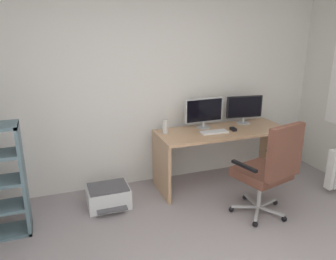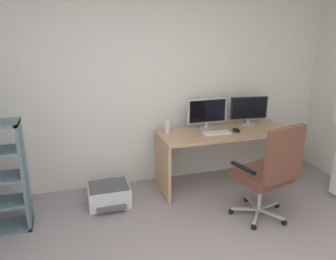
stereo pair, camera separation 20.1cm
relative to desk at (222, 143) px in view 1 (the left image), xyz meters
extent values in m
cube|color=silver|center=(-0.94, 0.46, 0.83)|extent=(5.02, 0.10, 2.78)
cube|color=tan|center=(0.00, 0.00, 0.17)|extent=(1.69, 0.64, 0.04)
cube|color=tan|center=(-0.83, 0.00, -0.21)|extent=(0.04, 0.61, 0.71)
cube|color=tan|center=(0.83, 0.00, -0.21)|extent=(0.04, 0.61, 0.71)
cylinder|color=#B2B5B7|center=(-0.18, 0.18, 0.19)|extent=(0.18, 0.18, 0.01)
cylinder|color=#B2B5B7|center=(-0.18, 0.18, 0.24)|extent=(0.03, 0.03, 0.08)
cube|color=#B7BABC|center=(-0.18, 0.18, 0.42)|extent=(0.53, 0.05, 0.31)
cube|color=black|center=(-0.18, 0.15, 0.42)|extent=(0.49, 0.02, 0.28)
cylinder|color=#B2B5B7|center=(0.42, 0.18, 0.19)|extent=(0.18, 0.18, 0.01)
cylinder|color=#B2B5B7|center=(0.42, 0.18, 0.24)|extent=(0.03, 0.03, 0.09)
cube|color=black|center=(0.42, 0.18, 0.42)|extent=(0.50, 0.10, 0.29)
cube|color=black|center=(0.41, 0.15, 0.42)|extent=(0.46, 0.07, 0.27)
cube|color=silver|center=(-0.15, -0.07, 0.19)|extent=(0.34, 0.14, 0.02)
cube|color=black|center=(0.12, -0.06, 0.20)|extent=(0.07, 0.11, 0.03)
cylinder|color=silver|center=(-0.73, 0.13, 0.27)|extent=(0.07, 0.07, 0.17)
cube|color=#B7BABC|center=(0.20, -0.77, -0.49)|extent=(0.30, 0.11, 0.02)
sphere|color=black|center=(0.34, -0.73, -0.53)|extent=(0.06, 0.06, 0.06)
cube|color=#B7BABC|center=(0.06, -0.66, -0.49)|extent=(0.05, 0.30, 0.02)
sphere|color=black|center=(0.07, -0.51, -0.53)|extent=(0.06, 0.06, 0.06)
cube|color=#B7BABC|center=(-0.09, -0.75, -0.49)|extent=(0.29, 0.14, 0.02)
sphere|color=black|center=(-0.23, -0.70, -0.53)|extent=(0.06, 0.06, 0.06)
cube|color=#B7BABC|center=(-0.05, -0.92, -0.49)|extent=(0.22, 0.25, 0.02)
sphere|color=black|center=(-0.14, -1.04, -0.53)|extent=(0.06, 0.06, 0.06)
cube|color=#B7BABC|center=(0.13, -0.93, -0.49)|extent=(0.19, 0.27, 0.02)
sphere|color=black|center=(0.21, -1.06, -0.53)|extent=(0.06, 0.06, 0.06)
cylinder|color=#B7BABC|center=(0.05, -0.81, -0.31)|extent=(0.04, 0.04, 0.37)
cube|color=brown|center=(0.05, -0.81, -0.07)|extent=(0.62, 0.59, 0.10)
cube|color=brown|center=(0.12, -1.07, 0.26)|extent=(0.48, 0.19, 0.56)
cube|color=black|center=(-0.22, -0.88, 0.08)|extent=(0.12, 0.33, 0.03)
cube|color=black|center=(0.32, -0.74, 0.08)|extent=(0.12, 0.33, 0.03)
cube|color=slate|center=(-2.36, -0.28, 0.01)|extent=(0.03, 0.30, 1.15)
cube|color=silver|center=(-1.51, -0.09, -0.45)|extent=(0.48, 0.36, 0.23)
cube|color=#4C4C51|center=(-1.51, -0.09, -0.32)|extent=(0.44, 0.33, 0.02)
cube|color=#4C4C51|center=(-1.51, -0.31, -0.49)|extent=(0.34, 0.10, 0.01)
cube|color=white|center=(1.14, -0.72, -0.24)|extent=(0.05, 0.10, 0.51)
cube|color=white|center=(1.22, -0.72, -0.24)|extent=(0.05, 0.10, 0.51)
camera|label=1|loc=(-2.05, -3.61, 1.48)|focal=35.99mm
camera|label=2|loc=(-1.86, -3.68, 1.48)|focal=35.99mm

